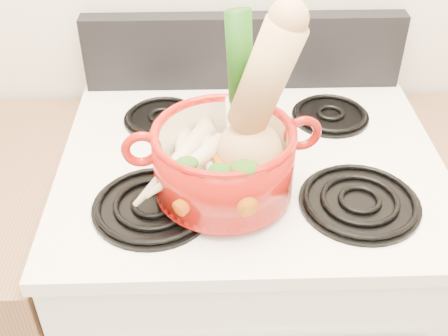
{
  "coord_description": "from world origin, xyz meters",
  "views": [
    {
      "loc": [
        -0.08,
        0.47,
        1.64
      ],
      "look_at": [
        -0.06,
        1.26,
        1.03
      ],
      "focal_mm": 45.0,
      "sensor_mm": 36.0,
      "label": 1
    }
  ],
  "objects_px": {
    "dutch_oven": "(224,160)",
    "leek": "(240,93)",
    "squash": "(251,104)",
    "stove_body": "(245,307)"
  },
  "relations": [
    {
      "from": "dutch_oven",
      "to": "leek",
      "type": "xyz_separation_m",
      "value": [
        0.03,
        0.04,
        0.12
      ]
    },
    {
      "from": "squash",
      "to": "dutch_oven",
      "type": "bearing_deg",
      "value": -153.17
    },
    {
      "from": "dutch_oven",
      "to": "leek",
      "type": "relative_size",
      "value": 0.83
    },
    {
      "from": "stove_body",
      "to": "squash",
      "type": "height_order",
      "value": "squash"
    },
    {
      "from": "squash",
      "to": "leek",
      "type": "relative_size",
      "value": 0.99
    },
    {
      "from": "stove_body",
      "to": "dutch_oven",
      "type": "bearing_deg",
      "value": -115.72
    },
    {
      "from": "stove_body",
      "to": "squash",
      "type": "bearing_deg",
      "value": -96.13
    },
    {
      "from": "leek",
      "to": "dutch_oven",
      "type": "bearing_deg",
      "value": -153.55
    },
    {
      "from": "squash",
      "to": "leek",
      "type": "distance_m",
      "value": 0.04
    },
    {
      "from": "dutch_oven",
      "to": "squash",
      "type": "xyz_separation_m",
      "value": [
        0.05,
        0.01,
        0.11
      ]
    }
  ]
}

